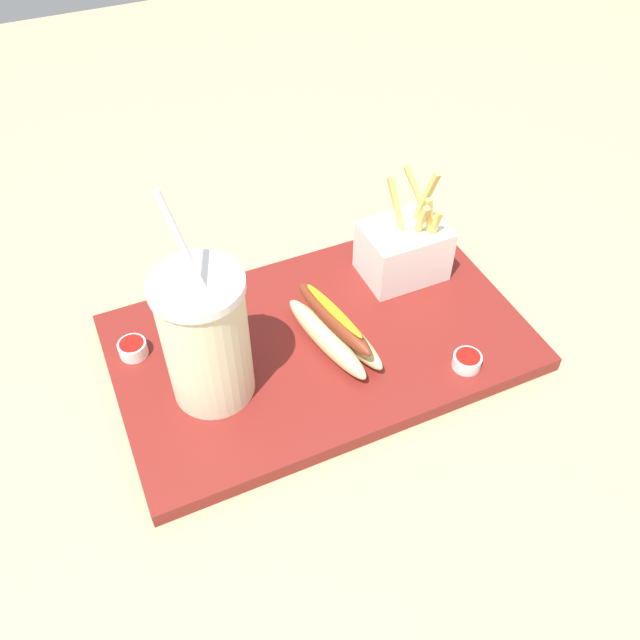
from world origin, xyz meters
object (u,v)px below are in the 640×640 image
at_px(fries_basket, 404,249).
at_px(hot_dog_1, 333,330).
at_px(ketchup_cup_1, 467,360).
at_px(ketchup_cup_2, 133,348).
at_px(soda_cup, 206,338).

height_order(fries_basket, hot_dog_1, fries_basket).
height_order(ketchup_cup_1, ketchup_cup_2, ketchup_cup_2).
relative_size(ketchup_cup_1, ketchup_cup_2, 1.00).
distance_m(ketchup_cup_1, ketchup_cup_2, 0.39).
xyz_separation_m(hot_dog_1, ketchup_cup_1, (-0.13, 0.10, -0.01)).
xyz_separation_m(fries_basket, hot_dog_1, (0.14, 0.08, -0.02)).
relative_size(fries_basket, hot_dog_1, 0.98).
bearing_deg(ketchup_cup_2, ketchup_cup_1, 153.07).
bearing_deg(hot_dog_1, soda_cup, 2.43).
relative_size(soda_cup, ketchup_cup_1, 7.93).
distance_m(soda_cup, ketchup_cup_2, 0.14).
bearing_deg(fries_basket, ketchup_cup_2, -0.42).
bearing_deg(ketchup_cup_2, hot_dog_1, 160.04).
distance_m(fries_basket, ketchup_cup_1, 0.18).
height_order(fries_basket, ketchup_cup_2, fries_basket).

